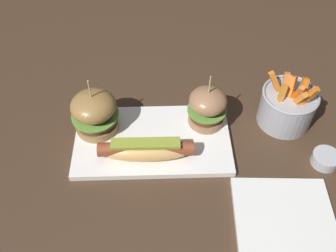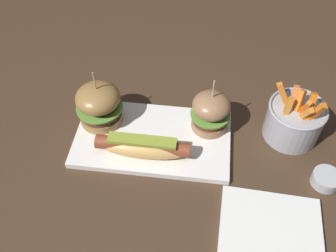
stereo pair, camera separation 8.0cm
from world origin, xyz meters
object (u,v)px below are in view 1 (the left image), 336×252
(platter_main, at_px, (153,140))
(fries_bucket, at_px, (287,106))
(slider_left, at_px, (95,112))
(side_plate, at_px, (285,222))
(sauce_ramekin, at_px, (325,159))
(slider_right, at_px, (207,107))
(hot_dog, at_px, (146,150))

(platter_main, relative_size, fries_bucket, 2.54)
(slider_left, bearing_deg, side_plate, -32.90)
(sauce_ramekin, height_order, side_plate, sauce_ramekin)
(slider_right, height_order, side_plate, slider_right)
(slider_left, bearing_deg, slider_right, 2.33)
(hot_dog, bearing_deg, sauce_ramekin, -2.63)
(slider_left, xyz_separation_m, slider_right, (0.25, 0.01, -0.00))
(platter_main, xyz_separation_m, hot_dog, (-0.01, -0.05, 0.03))
(slider_right, bearing_deg, slider_left, -177.67)
(slider_left, bearing_deg, platter_main, -16.33)
(hot_dog, relative_size, sauce_ramekin, 3.47)
(hot_dog, xyz_separation_m, sauce_ramekin, (0.38, -0.02, -0.02))
(slider_left, height_order, fries_bucket, slider_left)
(slider_right, relative_size, sauce_ramekin, 2.40)
(slider_right, xyz_separation_m, side_plate, (0.13, -0.25, -0.06))
(slider_left, relative_size, fries_bucket, 1.05)
(slider_right, bearing_deg, fries_bucket, 3.24)
(slider_left, distance_m, fries_bucket, 0.43)
(hot_dog, relative_size, slider_left, 1.41)
(sauce_ramekin, bearing_deg, hot_dog, 177.37)
(platter_main, height_order, hot_dog, hot_dog)
(slider_right, xyz_separation_m, fries_bucket, (0.18, 0.01, -0.01))
(slider_right, bearing_deg, side_plate, -63.22)
(fries_bucket, relative_size, sauce_ramekin, 2.35)
(platter_main, distance_m, hot_dog, 0.06)
(slider_left, relative_size, sauce_ramekin, 2.46)
(slider_right, bearing_deg, hot_dog, -144.80)
(platter_main, xyz_separation_m, side_plate, (0.25, -0.20, -0.00))
(platter_main, relative_size, slider_right, 2.49)
(hot_dog, xyz_separation_m, fries_bucket, (0.32, 0.11, 0.01))
(fries_bucket, bearing_deg, sauce_ramekin, -63.90)
(fries_bucket, bearing_deg, slider_right, -176.76)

